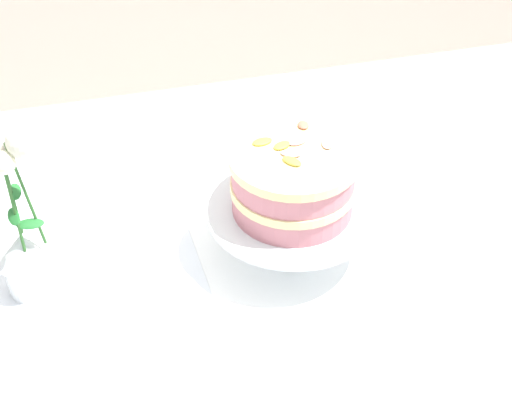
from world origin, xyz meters
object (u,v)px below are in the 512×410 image
object	(u,v)px
cake_stand	(291,215)
flower_vase	(18,222)
dining_table	(237,307)
layer_cake	(292,181)

from	to	relation	value
cake_stand	flower_vase	bearing A→B (deg)	176.82
dining_table	cake_stand	distance (m)	0.20
dining_table	flower_vase	bearing A→B (deg)	171.58
cake_stand	layer_cake	world-z (taller)	layer_cake
layer_cake	flower_vase	xyz separation A→B (m)	(-0.45, 0.02, -0.01)
layer_cake	flower_vase	size ratio (longest dim) A/B	0.66
cake_stand	flower_vase	xyz separation A→B (m)	(-0.45, 0.02, 0.06)
dining_table	flower_vase	size ratio (longest dim) A/B	4.33
cake_stand	flower_vase	world-z (taller)	flower_vase
dining_table	cake_stand	xyz separation A→B (m)	(0.11, 0.03, 0.17)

